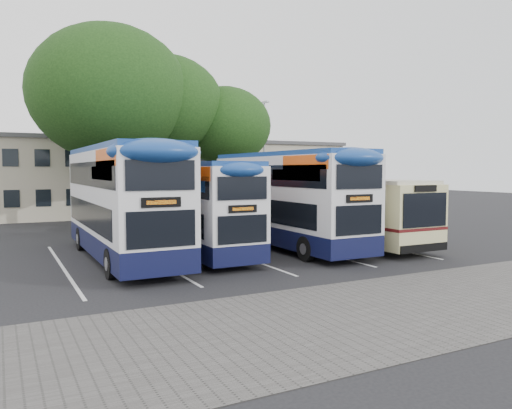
{
  "coord_description": "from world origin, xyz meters",
  "views": [
    {
      "loc": [
        -12.82,
        -14.88,
        3.68
      ],
      "look_at": [
        -2.51,
        5.0,
        2.11
      ],
      "focal_mm": 35.0,
      "sensor_mm": 36.0,
      "label": 1
    }
  ],
  "objects": [
    {
      "name": "ground",
      "position": [
        0.0,
        0.0,
        0.0
      ],
      "size": [
        120.0,
        120.0,
        0.0
      ],
      "primitive_type": "plane",
      "color": "black",
      "rests_on": "ground"
    },
    {
      "name": "paving_strip",
      "position": [
        -2.0,
        -5.0,
        0.01
      ],
      "size": [
        40.0,
        6.0,
        0.01
      ],
      "primitive_type": "cube",
      "color": "#595654",
      "rests_on": "ground"
    },
    {
      "name": "bay_lines",
      "position": [
        -3.75,
        5.0,
        0.01
      ],
      "size": [
        14.12,
        11.0,
        0.01
      ],
      "color": "silver",
      "rests_on": "ground"
    },
    {
      "name": "depot_building",
      "position": [
        0.0,
        26.99,
        3.15
      ],
      "size": [
        32.4,
        8.4,
        6.2
      ],
      "color": "#B7B393",
      "rests_on": "ground"
    },
    {
      "name": "lamp_post",
      "position": [
        6.0,
        19.97,
        5.08
      ],
      "size": [
        0.25,
        1.05,
        9.06
      ],
      "color": "gray",
      "rests_on": "ground"
    },
    {
      "name": "tree_left",
      "position": [
        -6.41,
        17.49,
        8.46
      ],
      "size": [
        9.96,
        9.96,
        12.71
      ],
      "color": "black",
      "rests_on": "ground"
    },
    {
      "name": "tree_mid",
      "position": [
        -2.59,
        18.26,
        8.03
      ],
      "size": [
        7.92,
        7.92,
        11.42
      ],
      "color": "black",
      "rests_on": "ground"
    },
    {
      "name": "tree_right",
      "position": [
        1.75,
        18.01,
        6.78
      ],
      "size": [
        6.53,
        6.53,
        9.58
      ],
      "color": "black",
      "rests_on": "ground"
    },
    {
      "name": "bus_dd_left",
      "position": [
        -8.34,
        5.71,
        2.54
      ],
      "size": [
        2.68,
        11.06,
        4.61
      ],
      "color": "#0E1235",
      "rests_on": "ground"
    },
    {
      "name": "bus_dd_mid",
      "position": [
        -5.2,
        5.63,
        2.19
      ],
      "size": [
        2.32,
        9.57,
        3.98
      ],
      "color": "#0E1235",
      "rests_on": "ground"
    },
    {
      "name": "bus_dd_right",
      "position": [
        -0.75,
        5.35,
        2.47
      ],
      "size": [
        2.61,
        10.76,
        4.49
      ],
      "color": "#0E1235",
      "rests_on": "ground"
    },
    {
      "name": "bus_single",
      "position": [
        2.59,
        5.37,
        1.82
      ],
      "size": [
        2.75,
        10.8,
        3.22
      ],
      "color": "beige",
      "rests_on": "ground"
    }
  ]
}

